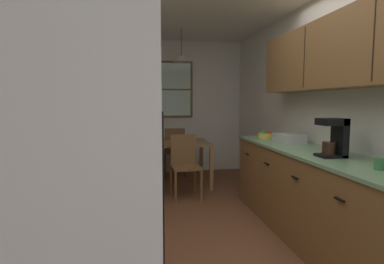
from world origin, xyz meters
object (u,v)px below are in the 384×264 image
at_px(storage_canister, 99,151).
at_px(table_serving_bowl, 187,140).
at_px(dining_table, 182,148).
at_px(stove_range, 90,249).
at_px(trash_bin, 140,176).
at_px(mug_by_coffeemaker, 380,164).
at_px(dish_rack, 289,138).
at_px(coffee_maker, 335,137).
at_px(microwave_over_range, 63,47).
at_px(dining_chair_near, 185,163).
at_px(fruit_bowl, 266,135).
at_px(dining_chair_far, 175,149).

distance_m(storage_canister, table_serving_bowl, 2.72).
bearing_deg(dining_table, stove_range, -107.55).
xyz_separation_m(stove_range, trash_bin, (0.29, 2.58, -0.17)).
height_order(mug_by_coffeemaker, dish_rack, dish_rack).
bearing_deg(stove_range, coffee_maker, 14.54).
relative_size(stove_range, microwave_over_range, 1.90).
height_order(dining_chair_near, coffee_maker, coffee_maker).
distance_m(microwave_over_range, dish_rack, 2.73).
bearing_deg(microwave_over_range, dining_table, 70.55).
xyz_separation_m(dining_chair_near, storage_canister, (-0.94, -1.87, 0.49)).
height_order(trash_bin, coffee_maker, coffee_maker).
relative_size(coffee_maker, fruit_bowl, 1.63).
relative_size(stove_range, table_serving_bowl, 6.30).
xyz_separation_m(coffee_maker, dish_rack, (0.07, 0.97, -0.13)).
bearing_deg(storage_canister, dining_chair_far, 73.45).
relative_size(dining_table, dish_rack, 2.59).
height_order(dining_table, storage_canister, storage_canister).
bearing_deg(dining_chair_far, fruit_bowl, -59.69).
xyz_separation_m(trash_bin, storage_canister, (-0.30, -2.00, 0.69)).
height_order(microwave_over_range, fruit_bowl, microwave_over_range).
bearing_deg(fruit_bowl, mug_by_coffeemaker, -89.26).
bearing_deg(dish_rack, trash_bin, 148.17).
distance_m(trash_bin, dish_rack, 2.17).
relative_size(trash_bin, table_serving_bowl, 3.43).
bearing_deg(dish_rack, microwave_over_range, -145.55).
bearing_deg(coffee_maker, table_serving_bowl, 109.77).
relative_size(trash_bin, dish_rack, 1.76).
relative_size(coffee_maker, mug_by_coffeemaker, 3.07).
height_order(stove_range, dining_chair_near, stove_range).
relative_size(trash_bin, storage_canister, 3.24).
bearing_deg(dining_table, coffee_maker, -68.62).
distance_m(fruit_bowl, table_serving_bowl, 1.43).
distance_m(dining_chair_near, fruit_bowl, 1.22).
height_order(dining_chair_near, dining_chair_far, same).
distance_m(mug_by_coffeemaker, fruit_bowl, 1.96).
relative_size(microwave_over_range, dining_table, 0.66).
bearing_deg(stove_range, fruit_bowl, 44.95).
bearing_deg(dining_chair_far, storage_canister, -106.55).
distance_m(dining_chair_far, trash_bin, 1.33).
bearing_deg(trash_bin, table_serving_bowl, 32.18).
bearing_deg(microwave_over_range, dining_chair_far, 74.34).
xyz_separation_m(fruit_bowl, table_serving_bowl, (-0.90, 1.10, -0.18)).
xyz_separation_m(dining_table, coffee_maker, (1.01, -2.57, 0.46)).
bearing_deg(mug_by_coffeemaker, storage_canister, 163.84).
bearing_deg(trash_bin, storage_canister, -98.52).
bearing_deg(dish_rack, storage_canister, -156.11).
bearing_deg(fruit_bowl, table_serving_bowl, 129.16).
height_order(fruit_bowl, dish_rack, dish_rack).
height_order(stove_range, dining_table, stove_range).
height_order(dining_chair_near, table_serving_bowl, dining_chair_near).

